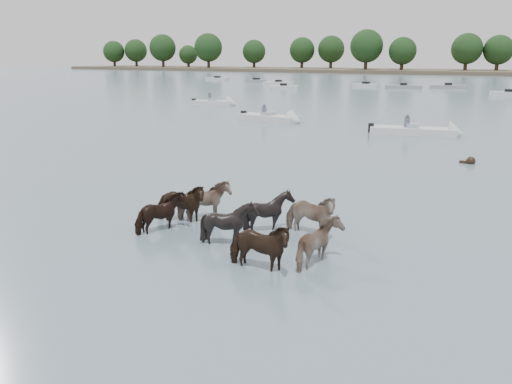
% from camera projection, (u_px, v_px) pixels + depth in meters
% --- Properties ---
extents(ground, '(400.00, 400.00, 0.00)m').
position_uv_depth(ground, '(149.00, 256.00, 13.21)').
color(ground, slate).
rests_on(ground, ground).
extents(shoreline, '(160.00, 30.00, 1.00)m').
position_uv_depth(shoreline, '(277.00, 69.00, 172.82)').
color(shoreline, '#4C4233').
rests_on(shoreline, ground).
extents(pony_herd, '(6.68, 4.05, 1.42)m').
position_uv_depth(pony_herd, '(238.00, 220.00, 14.48)').
color(pony_herd, black).
rests_on(pony_herd, ground).
extents(swimming_pony, '(0.72, 0.44, 0.44)m').
position_uv_depth(swimming_pony, '(470.00, 161.00, 24.55)').
color(swimming_pony, black).
rests_on(swimming_pony, ground).
extents(motorboat_a, '(5.71, 2.39, 1.92)m').
position_uv_depth(motorboat_a, '(277.00, 119.00, 39.99)').
color(motorboat_a, silver).
rests_on(motorboat_a, ground).
extents(motorboat_b, '(6.02, 2.67, 1.92)m').
position_uv_depth(motorboat_b, '(425.00, 132.00, 33.24)').
color(motorboat_b, silver).
rests_on(motorboat_b, ground).
extents(motorboat_f, '(4.91, 2.70, 1.92)m').
position_uv_depth(motorboat_f, '(219.00, 103.00, 53.26)').
color(motorboat_f, silver).
rests_on(motorboat_f, ground).
extents(distant_flotilla, '(106.21, 29.62, 0.93)m').
position_uv_depth(distant_flotilla, '(484.00, 89.00, 75.44)').
color(distant_flotilla, silver).
rests_on(distant_flotilla, ground).
extents(treeline, '(142.32, 23.62, 12.48)m').
position_uv_depth(treeline, '(271.00, 49.00, 169.61)').
color(treeline, '#382619').
rests_on(treeline, ground).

